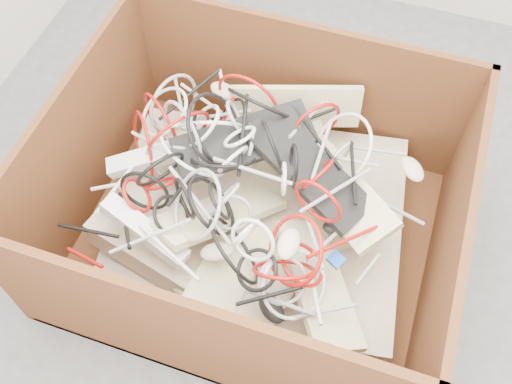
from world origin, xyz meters
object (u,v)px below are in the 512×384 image
(power_strip_right, at_px, (145,231))
(vga_plug, at_px, (336,260))
(cardboard_box, at_px, (249,220))
(power_strip_left, at_px, (156,156))

(power_strip_right, height_order, vga_plug, power_strip_right)
(cardboard_box, bearing_deg, power_strip_left, 178.04)
(cardboard_box, height_order, power_strip_left, cardboard_box)
(power_strip_left, xyz_separation_m, power_strip_right, (0.08, -0.26, -0.01))
(cardboard_box, xyz_separation_m, power_strip_left, (-0.32, 0.01, 0.21))
(power_strip_right, distance_m, vga_plug, 0.57)
(cardboard_box, distance_m, power_strip_left, 0.39)
(vga_plug, bearing_deg, power_strip_left, -168.88)
(power_strip_left, xyz_separation_m, vga_plug, (0.64, -0.16, -0.02))
(power_strip_left, distance_m, vga_plug, 0.67)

